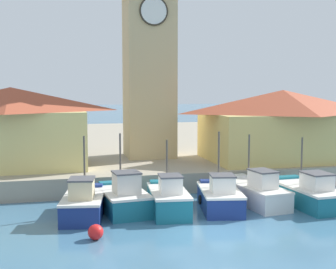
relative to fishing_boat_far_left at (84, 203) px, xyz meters
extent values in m
plane|color=teal|center=(5.90, -3.86, -0.74)|extent=(300.00, 300.00, 0.00)
cube|color=#9E937F|center=(5.90, 23.76, -0.10)|extent=(120.00, 40.00, 1.26)
cube|color=navy|center=(0.01, 0.06, -0.22)|extent=(2.60, 4.61, 1.03)
cube|color=navy|center=(0.33, 1.96, 0.42)|extent=(1.70, 0.86, 0.24)
cube|color=silver|center=(0.01, 0.06, 0.35)|extent=(2.67, 4.68, 0.12)
cube|color=beige|center=(-0.11, -0.69, 0.87)|extent=(1.34, 1.48, 0.92)
cube|color=#4C4C51|center=(-0.11, -0.69, 1.37)|extent=(1.44, 1.57, 0.08)
cylinder|color=#4C4742|center=(0.10, 0.59, 1.87)|extent=(0.10, 0.10, 2.93)
torus|color=black|center=(-0.97, 0.44, -0.22)|extent=(0.20, 0.53, 0.52)
cube|color=#196B7F|center=(2.08, 0.56, -0.22)|extent=(2.54, 4.39, 1.04)
cube|color=#196B7F|center=(1.87, 2.39, 0.42)|extent=(1.82, 0.80, 0.24)
cube|color=silver|center=(2.08, 0.56, 0.35)|extent=(2.61, 4.46, 0.12)
cube|color=beige|center=(2.17, -0.16, 0.94)|extent=(1.38, 1.39, 1.04)
cube|color=#4C4C51|center=(2.17, -0.16, 1.50)|extent=(1.47, 1.48, 0.08)
cylinder|color=#4C4742|center=(2.02, 1.08, 1.90)|extent=(0.10, 0.10, 2.97)
torus|color=black|center=(0.95, 0.64, -0.22)|extent=(0.18, 0.53, 0.52)
cube|color=#196B7F|center=(4.36, -0.21, -0.17)|extent=(2.13, 4.32, 1.12)
cube|color=#196B7F|center=(4.51, 1.62, 0.51)|extent=(1.56, 0.73, 0.24)
cube|color=silver|center=(4.36, -0.21, 0.44)|extent=(2.19, 4.38, 0.12)
cube|color=silver|center=(4.30, -0.94, 0.92)|extent=(1.17, 1.34, 0.84)
cube|color=#4C4C51|center=(4.30, -0.94, 1.38)|extent=(1.26, 1.43, 0.08)
cylinder|color=#4C4742|center=(4.40, 0.31, 1.78)|extent=(0.10, 0.10, 2.57)
torus|color=black|center=(3.41, 0.08, -0.17)|extent=(0.16, 0.53, 0.52)
cube|color=navy|center=(7.19, -0.27, -0.22)|extent=(2.64, 4.40, 1.03)
cube|color=navy|center=(7.50, 1.52, 0.41)|extent=(1.74, 0.88, 0.24)
cube|color=silver|center=(7.19, -0.27, 0.34)|extent=(2.70, 4.47, 0.12)
cube|color=silver|center=(7.06, -0.98, 0.82)|extent=(1.37, 1.42, 0.84)
cube|color=#4C4C51|center=(7.06, -0.98, 1.28)|extent=(1.46, 1.51, 0.08)
cylinder|color=#4C4742|center=(7.28, 0.24, 1.92)|extent=(0.10, 0.10, 3.04)
torus|color=black|center=(6.18, 0.12, -0.22)|extent=(0.21, 0.53, 0.52)
cube|color=silver|center=(9.51, 0.54, -0.24)|extent=(2.41, 5.24, 1.00)
cube|color=silver|center=(9.20, 2.79, 0.38)|extent=(1.56, 0.79, 0.24)
cube|color=silver|center=(9.51, 0.54, 0.31)|extent=(2.47, 5.31, 0.12)
cube|color=silver|center=(9.62, -0.34, 0.82)|extent=(1.24, 1.64, 0.89)
cube|color=#4C4C51|center=(9.62, -0.34, 1.30)|extent=(1.33, 1.73, 0.08)
cylinder|color=#4C4742|center=(9.42, 1.16, 1.76)|extent=(0.10, 0.10, 2.77)
torus|color=black|center=(8.52, 0.66, -0.24)|extent=(0.19, 0.53, 0.52)
cube|color=#196B7F|center=(12.21, -0.51, -0.23)|extent=(2.38, 5.12, 1.00)
cube|color=#196B7F|center=(12.05, 1.73, 0.39)|extent=(1.77, 0.72, 0.24)
cube|color=silver|center=(12.21, -0.51, 0.32)|extent=(2.44, 5.18, 0.12)
cube|color=silver|center=(12.27, -1.38, 0.79)|extent=(1.32, 1.58, 0.83)
cube|color=#4C4C51|center=(12.27, -1.38, 1.24)|extent=(1.41, 1.66, 0.08)
cylinder|color=#4C4742|center=(12.17, 0.11, 1.70)|extent=(0.10, 0.10, 2.64)
torus|color=black|center=(11.10, -0.34, -0.23)|extent=(0.16, 0.53, 0.52)
cube|color=tan|center=(5.58, 11.37, 6.64)|extent=(3.55, 3.55, 12.22)
cylinder|color=white|center=(5.58, 9.53, 11.17)|extent=(1.95, 0.12, 1.95)
torus|color=#332D23|center=(5.58, 9.49, 11.17)|extent=(2.07, 0.12, 2.07)
cube|color=#E5D17A|center=(-4.12, 8.18, 2.40)|extent=(9.41, 5.17, 3.74)
pyramid|color=#A3472D|center=(-4.12, 8.18, 5.04)|extent=(9.81, 5.57, 1.55)
cube|color=tan|center=(14.79, 7.71, 2.24)|extent=(10.87, 6.87, 3.42)
pyramid|color=#A3472D|center=(14.79, 7.71, 4.78)|extent=(11.27, 7.27, 1.66)
sphere|color=red|center=(0.31, -3.71, -0.40)|extent=(0.68, 0.68, 0.68)
cylinder|color=#33333D|center=(11.05, 4.53, 0.95)|extent=(0.22, 0.22, 0.85)
cube|color=red|center=(11.05, 4.53, 1.66)|extent=(0.34, 0.22, 0.56)
sphere|color=beige|center=(11.05, 4.53, 2.05)|extent=(0.20, 0.20, 0.20)
camera|label=1|loc=(-1.12, -23.55, 5.87)|focal=50.00mm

